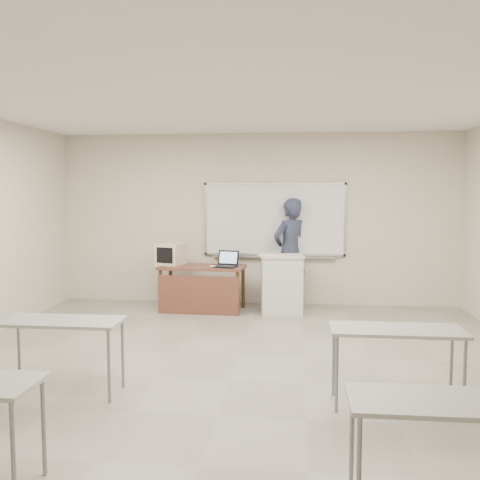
# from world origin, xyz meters

# --- Properties ---
(floor) EXTENTS (7.00, 8.00, 0.01)m
(floor) POSITION_xyz_m (0.00, 0.00, -0.01)
(floor) COLOR gray
(floor) RESTS_ON ground
(whiteboard) EXTENTS (2.48, 0.10, 1.31)m
(whiteboard) POSITION_xyz_m (0.30, 3.97, 1.48)
(whiteboard) COLOR white
(whiteboard) RESTS_ON floor
(student_desks) EXTENTS (4.40, 2.20, 0.73)m
(student_desks) POSITION_xyz_m (-0.00, -1.35, 0.67)
(student_desks) COLOR gray
(student_desks) RESTS_ON floor
(instructor_desk) EXTENTS (1.40, 0.70, 0.75)m
(instructor_desk) POSITION_xyz_m (-0.87, 3.19, 0.54)
(instructor_desk) COLOR brown
(instructor_desk) RESTS_ON floor
(podium) EXTENTS (0.69, 0.50, 0.96)m
(podium) POSITION_xyz_m (0.45, 3.20, 0.48)
(podium) COLOR beige
(podium) RESTS_ON floor
(crt_monitor) EXTENTS (0.40, 0.45, 0.38)m
(crt_monitor) POSITION_xyz_m (-1.42, 3.43, 0.93)
(crt_monitor) COLOR beige
(crt_monitor) RESTS_ON instructor_desk
(laptop) EXTENTS (0.35, 0.33, 0.26)m
(laptop) POSITION_xyz_m (-0.47, 3.23, 0.81)
(laptop) COLOR black
(laptop) RESTS_ON instructor_desk
(mouse) EXTENTS (0.11, 0.07, 0.04)m
(mouse) POSITION_xyz_m (-0.67, 3.10, 0.77)
(mouse) COLOR #B9BAC2
(mouse) RESTS_ON instructor_desk
(keyboard) EXTENTS (0.46, 0.18, 0.02)m
(keyboard) POSITION_xyz_m (0.30, 3.08, 0.97)
(keyboard) COLOR beige
(keyboard) RESTS_ON podium
(presenter) EXTENTS (0.81, 0.79, 1.87)m
(presenter) POSITION_xyz_m (0.58, 3.86, 0.94)
(presenter) COLOR black
(presenter) RESTS_ON floor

